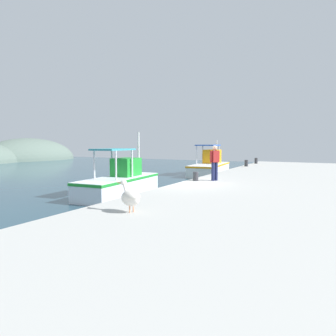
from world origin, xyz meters
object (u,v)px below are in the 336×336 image
(fishing_boat_second, at_px, (120,182))
(fishing_boat_third, at_px, (210,166))
(fisherman_standing, at_px, (215,161))
(mooring_bollard_third, at_px, (256,161))
(mooring_bollard_second, at_px, (246,163))
(mooring_bollard_nearest, at_px, (196,176))
(pelican, at_px, (130,197))

(fishing_boat_second, relative_size, fishing_boat_third, 0.82)
(fishing_boat_second, distance_m, fisherman_standing, 4.76)
(fishing_boat_third, bearing_deg, mooring_bollard_third, -38.49)
(fishing_boat_third, height_order, mooring_bollard_second, fishing_boat_third)
(mooring_bollard_nearest, height_order, mooring_bollard_third, mooring_bollard_third)
(pelican, height_order, mooring_bollard_third, pelican)
(fishing_boat_second, xyz_separation_m, mooring_bollard_third, (15.02, -3.53, 0.40))
(fishing_boat_third, height_order, fisherman_standing, fishing_boat_third)
(mooring_bollard_nearest, xyz_separation_m, mooring_bollard_third, (13.77, 0.00, 0.04))
(fisherman_standing, height_order, mooring_bollard_nearest, fisherman_standing)
(mooring_bollard_nearest, bearing_deg, pelican, -171.32)
(fishing_boat_second, distance_m, mooring_bollard_second, 11.88)
(mooring_bollard_nearest, relative_size, mooring_bollard_third, 0.83)
(mooring_bollard_nearest, bearing_deg, mooring_bollard_third, 0.00)
(fishing_boat_second, bearing_deg, fishing_boat_third, -2.81)
(mooring_bollard_nearest, height_order, mooring_bollard_second, mooring_bollard_second)
(fisherman_standing, relative_size, mooring_bollard_second, 3.33)
(fishing_boat_third, distance_m, pelican, 17.13)
(fishing_boat_second, bearing_deg, mooring_bollard_third, -13.23)
(fishing_boat_second, distance_m, pelican, 7.06)
(fishing_boat_third, xyz_separation_m, mooring_bollard_nearest, (-10.02, -2.98, 0.31))
(pelican, relative_size, mooring_bollard_nearest, 2.29)
(fishing_boat_third, bearing_deg, fisherman_standing, -158.54)
(pelican, bearing_deg, mooring_bollard_third, 2.84)
(fishing_boat_third, bearing_deg, fishing_boat_second, 177.19)
(pelican, distance_m, mooring_bollard_second, 16.75)
(mooring_bollard_second, bearing_deg, fisherman_standing, -175.45)
(mooring_bollard_third, bearing_deg, fishing_boat_third, 141.51)
(fishing_boat_second, bearing_deg, pelican, -139.83)
(mooring_bollard_second, bearing_deg, fishing_boat_third, 91.23)
(mooring_bollard_third, bearing_deg, mooring_bollard_second, -180.00)
(fishing_boat_second, distance_m, fishing_boat_third, 11.29)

